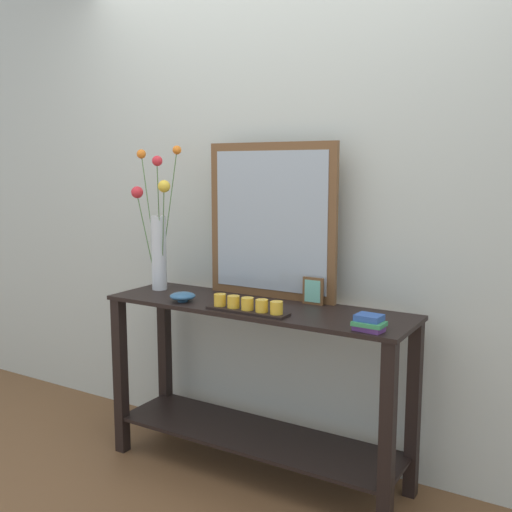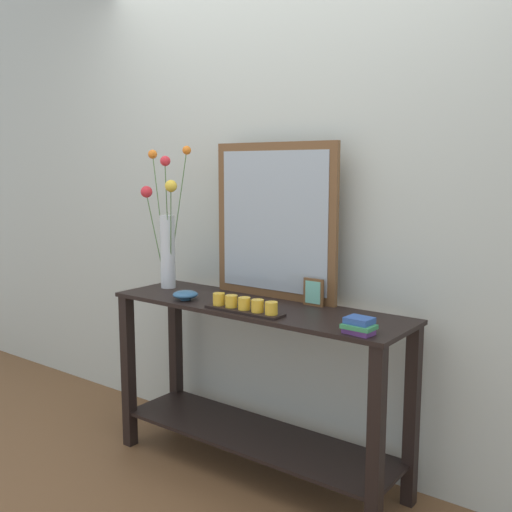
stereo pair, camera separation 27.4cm
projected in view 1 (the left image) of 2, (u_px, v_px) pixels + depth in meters
The scene contains 9 objects.
ground_plane at pixel (256, 473), 2.90m from camera, with size 7.00×6.00×0.02m, color brown.
wall_back at pixel (290, 192), 2.99m from camera, with size 6.40×0.08×2.70m, color beige.
console_table at pixel (256, 373), 2.83m from camera, with size 1.50×0.43×0.83m.
mirror_leaning at pixel (271, 221), 2.89m from camera, with size 0.69×0.03×0.76m.
tall_vase_left at pixel (158, 233), 3.08m from camera, with size 0.29×0.25×0.75m.
candle_tray at pixel (247, 306), 2.63m from camera, with size 0.39×0.09×0.07m.
picture_frame_small at pixel (313, 291), 2.78m from camera, with size 0.10×0.01×0.13m.
decorative_bowl at pixel (183, 296), 2.85m from camera, with size 0.12×0.12×0.05m.
book_stack at pixel (369, 323), 2.34m from camera, with size 0.13×0.10×0.06m.
Camera 1 is at (1.40, -2.32, 1.47)m, focal length 41.58 mm.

